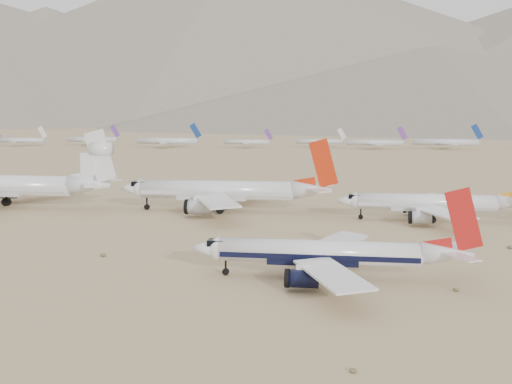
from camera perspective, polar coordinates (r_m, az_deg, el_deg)
ground at (r=89.02m, az=1.63°, el=-8.45°), size 7000.00×7000.00×0.00m
main_airliner at (r=92.81m, az=6.67°, el=-5.45°), size 38.85×37.94×13.71m
row2_gold_tail at (r=145.88m, az=15.55°, el=-0.96°), size 40.24×39.35×14.33m
row2_orange_tail at (r=153.95m, az=-2.74°, el=0.09°), size 49.94×48.85×17.81m
row2_white_trijet at (r=171.31m, az=-21.53°, el=0.57°), size 56.09×54.82×19.88m
distant_storage_row at (r=422.25m, az=8.14°, el=4.44°), size 503.69×56.95×14.09m
mountain_range at (r=1742.13m, az=10.71°, el=12.54°), size 7354.00×3024.00×470.00m
desert_scrub at (r=61.23m, az=8.41°, el=-15.66°), size 261.14×121.67×0.66m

